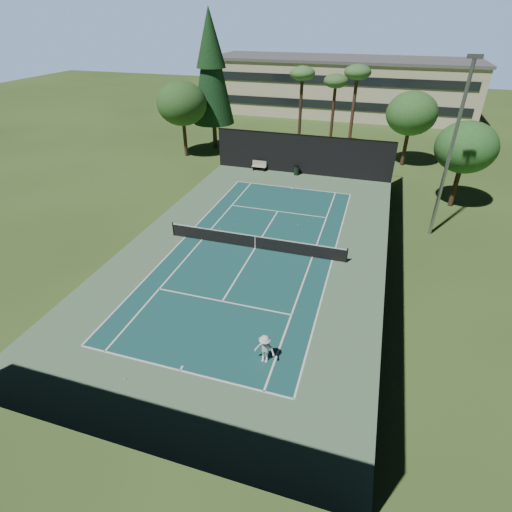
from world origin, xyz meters
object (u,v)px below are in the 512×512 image
at_px(tennis_net, 255,241).
at_px(tennis_ball_c, 298,225).
at_px(park_bench, 259,165).
at_px(trash_bin, 297,170).
at_px(player, 265,349).
at_px(tennis_ball_a, 125,379).
at_px(tennis_ball_d, 220,228).
at_px(tennis_ball_b, 235,224).

xyz_separation_m(tennis_net, tennis_ball_c, (2.16, 4.38, -0.53)).
height_order(park_bench, trash_bin, park_bench).
height_order(player, tennis_ball_a, player).
xyz_separation_m(tennis_net, tennis_ball_d, (-3.50, 2.06, -0.52)).
height_order(tennis_ball_d, trash_bin, trash_bin).
bearing_deg(trash_bin, tennis_ball_c, -77.10).
height_order(player, tennis_ball_d, player).
bearing_deg(player, tennis_ball_b, 118.84).
bearing_deg(tennis_ball_b, tennis_net, -49.46).
relative_size(tennis_net, tennis_ball_b, 212.77).
distance_m(player, tennis_ball_a, 6.56).
height_order(tennis_net, tennis_ball_d, tennis_net).
bearing_deg(player, tennis_ball_d, 123.80).
bearing_deg(tennis_ball_b, park_bench, 98.17).
distance_m(tennis_net, tennis_ball_b, 4.09).
height_order(tennis_ball_a, tennis_ball_d, tennis_ball_a).
height_order(tennis_net, tennis_ball_b, tennis_net).
bearing_deg(tennis_ball_b, tennis_ball_d, -130.20).
height_order(player, trash_bin, player).
distance_m(tennis_ball_b, tennis_ball_d, 1.34).
bearing_deg(park_bench, tennis_ball_c, -59.63).
distance_m(tennis_ball_d, trash_bin, 13.82).
distance_m(tennis_ball_b, trash_bin, 12.64).
bearing_deg(trash_bin, tennis_net, -88.57).
xyz_separation_m(tennis_net, tennis_ball_a, (-2.16, -13.08, -0.52)).
bearing_deg(tennis_ball_c, trash_bin, 102.90).
relative_size(tennis_ball_b, park_bench, 0.04).
xyz_separation_m(tennis_net, player, (3.64, -10.11, 0.23)).
height_order(tennis_ball_b, tennis_ball_c, tennis_ball_c).
bearing_deg(tennis_ball_d, tennis_ball_b, 49.80).
xyz_separation_m(park_bench, trash_bin, (4.05, -0.14, -0.07)).
bearing_deg(player, trash_bin, 102.33).
xyz_separation_m(tennis_ball_b, trash_bin, (2.25, 12.43, 0.45)).
height_order(tennis_ball_b, tennis_ball_d, tennis_ball_d).
relative_size(park_bench, trash_bin, 1.59).
height_order(tennis_ball_a, park_bench, park_bench).
height_order(player, tennis_ball_b, player).
height_order(tennis_ball_c, tennis_ball_d, tennis_ball_d).
xyz_separation_m(tennis_ball_c, tennis_ball_d, (-5.66, -2.33, 0.00)).
relative_size(tennis_ball_b, tennis_ball_c, 0.96).
distance_m(tennis_ball_a, tennis_ball_b, 16.17).
bearing_deg(player, park_bench, 110.82).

